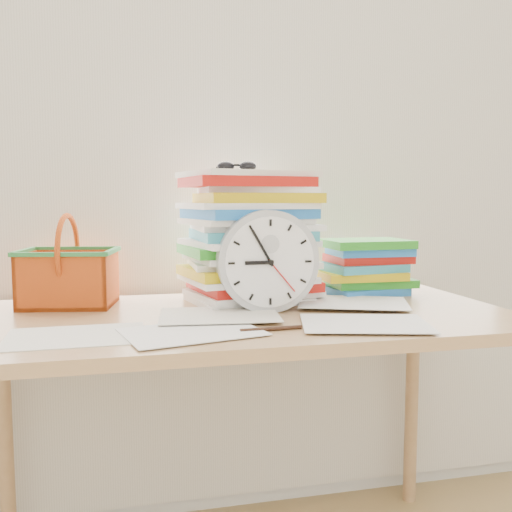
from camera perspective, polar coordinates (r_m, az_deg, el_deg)
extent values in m
cube|color=silver|center=(1.87, -3.84, 15.09)|extent=(4.00, 0.04, 2.70)
cube|color=silver|center=(1.84, -3.72, 13.66)|extent=(2.40, 0.01, 2.50)
cube|color=#A57B4D|center=(1.49, -1.14, -6.31)|extent=(1.40, 0.70, 0.03)
cylinder|color=#A57B4D|center=(1.88, -23.81, -16.09)|extent=(0.04, 0.04, 0.72)
cylinder|color=#A57B4D|center=(2.08, 15.31, -13.68)|extent=(0.04, 0.04, 0.72)
cylinder|color=#B0B3B7|center=(1.49, 1.16, -0.51)|extent=(0.27, 0.05, 0.27)
cylinder|color=black|center=(1.29, 1.53, -7.30)|extent=(0.14, 0.02, 0.01)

